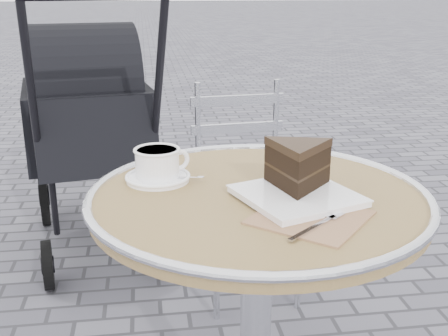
{
  "coord_description": "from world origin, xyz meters",
  "views": [
    {
      "loc": [
        -0.23,
        -1.08,
        1.15
      ],
      "look_at": [
        -0.07,
        0.03,
        0.78
      ],
      "focal_mm": 45.0,
      "sensor_mm": 36.0,
      "label": 1
    }
  ],
  "objects": [
    {
      "name": "cafe_table",
      "position": [
        0.0,
        0.0,
        0.57
      ],
      "size": [
        0.72,
        0.72,
        0.74
      ],
      "color": "silver",
      "rests_on": "ground"
    },
    {
      "name": "cappuccino_set",
      "position": [
        -0.2,
        0.12,
        0.76
      ],
      "size": [
        0.17,
        0.14,
        0.07
      ],
      "rotation": [
        0.0,
        0.0,
        0.33
      ],
      "color": "white",
      "rests_on": "cafe_table"
    },
    {
      "name": "cake_plate_set",
      "position": [
        0.08,
        -0.02,
        0.78
      ],
      "size": [
        0.27,
        0.36,
        0.11
      ],
      "rotation": [
        0.0,
        0.0,
        0.34
      ],
      "color": "#946951",
      "rests_on": "cafe_table"
    },
    {
      "name": "bistro_chair",
      "position": [
        0.13,
        0.92,
        0.5
      ],
      "size": [
        0.39,
        0.39,
        0.8
      ],
      "rotation": [
        0.0,
        0.0,
        0.09
      ],
      "color": "silver",
      "rests_on": "ground"
    },
    {
      "name": "baby_stroller",
      "position": [
        -0.47,
        1.4,
        0.51
      ],
      "size": [
        0.66,
        1.15,
        1.13
      ],
      "rotation": [
        0.0,
        0.0,
        0.17
      ],
      "color": "black",
      "rests_on": "ground"
    }
  ]
}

